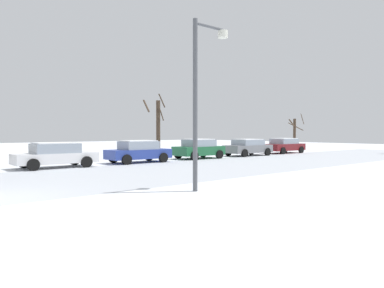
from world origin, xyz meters
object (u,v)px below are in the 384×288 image
object	(u,v)px
parked_car_blue	(139,151)
parked_car_green	(199,149)
street_lamp	(201,88)
parked_car_white	(55,155)
parked_car_maroon	(284,145)
parked_car_gray	(248,147)

from	to	relation	value
parked_car_blue	parked_car_green	bearing A→B (deg)	1.61
parked_car_blue	parked_car_green	xyz separation A→B (m)	(5.39, 0.15, 0.01)
street_lamp	parked_car_green	bearing A→B (deg)	49.65
parked_car_blue	parked_car_green	size ratio (longest dim) A/B	1.10
parked_car_green	street_lamp	bearing A→B (deg)	-130.35
street_lamp	parked_car_white	size ratio (longest dim) A/B	1.31
parked_car_maroon	parked_car_blue	bearing A→B (deg)	-179.26
parked_car_gray	parked_car_white	bearing A→B (deg)	179.76
street_lamp	parked_car_green	world-z (taller)	street_lamp
parked_car_white	parked_car_maroon	xyz separation A→B (m)	(21.54, 0.15, 0.00)
street_lamp	parked_car_white	bearing A→B (deg)	96.41
parked_car_blue	parked_car_maroon	distance (m)	16.16
parked_car_blue	parked_car_gray	distance (m)	10.77
parked_car_blue	parked_car_gray	size ratio (longest dim) A/B	0.95
parked_car_white	parked_car_maroon	size ratio (longest dim) A/B	1.01
parked_car_white	parked_car_maroon	world-z (taller)	parked_car_white
street_lamp	parked_car_green	distance (m)	14.97
street_lamp	parked_car_blue	xyz separation A→B (m)	(4.14, 11.06, -2.80)
parked_car_maroon	parked_car_white	bearing A→B (deg)	-179.59
parked_car_green	parked_car_gray	size ratio (longest dim) A/B	0.86
street_lamp	parked_car_blue	distance (m)	12.13
parked_car_blue	parked_car_maroon	world-z (taller)	parked_car_blue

